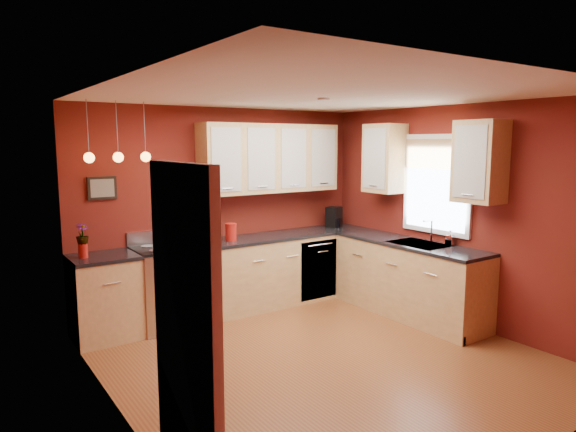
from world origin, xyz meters
TOP-DOWN VIEW (x-y plane):
  - floor at (0.00, 0.00)m, footprint 4.20×4.20m
  - ceiling at (0.00, 0.00)m, footprint 4.00×4.20m
  - wall_back at (0.00, 2.10)m, footprint 4.00×0.02m
  - wall_front at (0.00, -2.10)m, footprint 4.00×0.02m
  - wall_left at (-2.00, 0.00)m, footprint 0.02×4.20m
  - wall_right at (2.00, 0.00)m, footprint 0.02×4.20m
  - base_cabinets_back_left at (-1.65, 1.80)m, footprint 0.70×0.60m
  - base_cabinets_back_right at (0.73, 1.80)m, footprint 2.54×0.60m
  - base_cabinets_right at (1.70, 0.45)m, footprint 0.60×2.10m
  - counter_back_left at (-1.65, 1.80)m, footprint 0.70×0.62m
  - counter_back_right at (0.73, 1.80)m, footprint 2.54×0.62m
  - counter_right at (1.70, 0.45)m, footprint 0.62×2.10m
  - gas_range at (-0.92, 1.80)m, footprint 0.76×0.64m
  - dishwasher_front at (1.10, 1.51)m, footprint 0.60×0.02m
  - sink at (1.70, 0.30)m, footprint 0.50×0.70m
  - window at (1.97, 0.30)m, footprint 0.06×1.02m
  - door_left_wall at (-1.97, -1.20)m, footprint 0.12×0.82m
  - upper_cabinets_back at (0.60, 1.93)m, footprint 2.00×0.35m
  - upper_cabinets_right at (1.82, 0.32)m, footprint 0.35×1.95m
  - wall_picture at (-1.55, 2.08)m, footprint 0.32×0.03m
  - pendant_lights at (-1.45, 1.75)m, footprint 0.71×0.11m
  - red_canister at (-0.10, 1.76)m, footprint 0.15×0.15m
  - red_vase at (-1.85, 1.80)m, footprint 0.10×0.10m
  - flowers at (-1.85, 1.80)m, footprint 0.17×0.17m
  - coffee_maker at (1.63, 1.84)m, footprint 0.25×0.25m
  - soap_pump at (1.91, 0.02)m, footprint 0.10×0.10m
  - dish_towel at (-0.84, 1.47)m, footprint 0.20×0.01m

SIDE VIEW (x-z plane):
  - floor at x=0.00m, z-range 0.00..0.00m
  - base_cabinets_back_left at x=-1.65m, z-range 0.00..0.90m
  - base_cabinets_back_right at x=0.73m, z-range 0.00..0.90m
  - base_cabinets_right at x=1.70m, z-range 0.00..0.90m
  - dishwasher_front at x=1.10m, z-range 0.05..0.85m
  - gas_range at x=-0.92m, z-range -0.07..1.04m
  - dish_towel at x=-0.84m, z-range 0.39..0.65m
  - sink at x=1.70m, z-range 0.75..1.08m
  - counter_back_left at x=-1.65m, z-range 0.90..0.94m
  - counter_back_right at x=0.73m, z-range 0.90..0.94m
  - counter_right at x=1.70m, z-range 0.90..0.94m
  - red_vase at x=-1.85m, z-range 0.94..1.09m
  - door_left_wall at x=-1.97m, z-range 0.00..2.05m
  - soap_pump at x=1.91m, z-range 0.94..1.13m
  - red_canister at x=-0.10m, z-range 0.94..1.16m
  - coffee_maker at x=1.63m, z-range 0.93..1.22m
  - flowers at x=-1.85m, z-range 1.07..1.31m
  - wall_back at x=0.00m, z-range 0.00..2.60m
  - wall_front at x=0.00m, z-range 0.00..2.60m
  - wall_left at x=-2.00m, z-range 0.00..2.60m
  - wall_right at x=2.00m, z-range 0.00..2.60m
  - wall_picture at x=-1.55m, z-range 1.52..1.78m
  - window at x=1.97m, z-range 1.08..2.30m
  - upper_cabinets_back at x=0.60m, z-range 1.50..2.40m
  - upper_cabinets_right at x=1.82m, z-range 1.50..2.40m
  - pendant_lights at x=-1.45m, z-range 1.68..2.34m
  - ceiling at x=0.00m, z-range 2.59..2.61m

